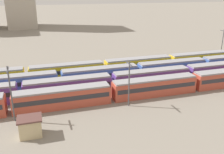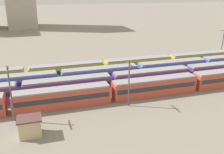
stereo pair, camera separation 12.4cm
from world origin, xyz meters
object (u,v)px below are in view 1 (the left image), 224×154
object	(u,v)px
catenary_pole_1	(222,43)
catenary_pole_2	(11,92)
train_track_2	(203,65)
train_track_1	(151,77)
signal_hut	(30,126)
train_track_0	(194,82)
train_track_3	(170,62)
catenary_pole_0	(129,81)

from	to	relation	value
catenary_pole_1	catenary_pole_2	xyz separation A→B (m)	(-59.05, -21.71, 0.05)
train_track_2	catenary_pole_2	bearing A→B (deg)	-163.97
train_track_1	train_track_2	size ratio (longest dim) A/B	0.83
train_track_2	signal_hut	xyz separation A→B (m)	(-44.17, -18.89, -0.35)
train_track_0	catenary_pole_1	size ratio (longest dim) A/B	11.77
catenary_pole_2	train_track_3	bearing A→B (deg)	25.16
train_track_3	catenary_pole_2	distance (m)	43.99
train_track_0	catenary_pole_0	distance (m)	17.05
catenary_pole_0	train_track_0	bearing A→B (deg)	11.29
train_track_2	signal_hut	distance (m)	48.04
train_track_0	signal_hut	distance (m)	35.24
train_track_1	train_track_2	xyz separation A→B (m)	(17.68, 5.20, 0.00)
train_track_2	catenary_pole_2	xyz separation A→B (m)	(-46.78, -13.44, 3.47)
train_track_1	train_track_3	size ratio (longest dim) A/B	0.83
train_track_0	train_track_1	distance (m)	9.31
train_track_0	train_track_1	xyz separation A→B (m)	(-7.72, 5.20, 0.00)
catenary_pole_0	signal_hut	size ratio (longest dim) A/B	2.46
train_track_3	train_track_1	bearing A→B (deg)	-135.52
train_track_1	train_track_3	xyz separation A→B (m)	(10.59, 10.40, 0.00)
train_track_0	signal_hut	xyz separation A→B (m)	(-34.20, -8.49, -0.35)
catenary_pole_1	signal_hut	size ratio (longest dim) A/B	2.65
train_track_2	catenary_pole_1	world-z (taller)	catenary_pole_1
catenary_pole_0	train_track_3	bearing A→B (deg)	44.35
train_track_2	catenary_pole_2	size ratio (longest dim) A/B	11.65
train_track_2	catenary_pole_0	size ratio (longest dim) A/B	12.68
train_track_3	catenary_pole_2	xyz separation A→B (m)	(-39.69, -18.64, 3.47)
train_track_0	catenary_pole_2	distance (m)	37.11
catenary_pole_0	signal_hut	distance (m)	18.81
catenary_pole_0	signal_hut	xyz separation A→B (m)	(-17.76, -5.20, -3.41)
catenary_pole_2	catenary_pole_0	bearing A→B (deg)	-0.68
catenary_pole_1	train_track_3	bearing A→B (deg)	-171.00
signal_hut	train_track_3	bearing A→B (deg)	33.01
train_track_3	catenary_pole_1	distance (m)	19.90
train_track_0	catenary_pole_1	xyz separation A→B (m)	(22.23, 18.67, 3.41)
train_track_1	signal_hut	world-z (taller)	train_track_1
train_track_2	catenary_pole_0	xyz separation A→B (m)	(-26.41, -13.68, 3.06)
train_track_1	catenary_pole_0	world-z (taller)	catenary_pole_0
train_track_2	catenary_pole_1	xyz separation A→B (m)	(12.27, 8.27, 3.41)
catenary_pole_0	train_track_1	bearing A→B (deg)	44.19
train_track_1	signal_hut	size ratio (longest dim) A/B	26.00
train_track_1	signal_hut	xyz separation A→B (m)	(-26.49, -13.69, -0.35)
catenary_pole_1	train_track_0	bearing A→B (deg)	-139.98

